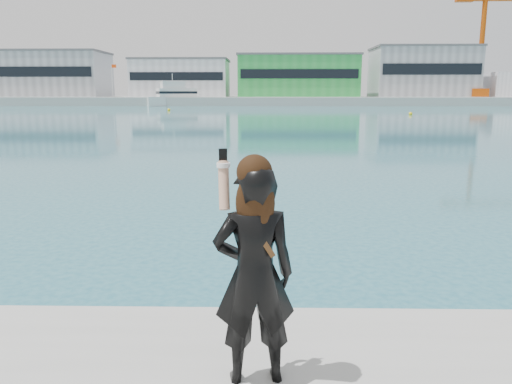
% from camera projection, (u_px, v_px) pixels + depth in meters
% --- Properties ---
extents(far_quay, '(320.00, 40.00, 2.00)m').
position_uv_depth(far_quay, '(266.00, 100.00, 131.77)').
color(far_quay, '#9E9E99').
rests_on(far_quay, ground).
extents(warehouse_grey_left, '(26.52, 16.36, 11.50)m').
position_uv_depth(warehouse_grey_left, '(55.00, 74.00, 129.52)').
color(warehouse_grey_left, gray).
rests_on(warehouse_grey_left, far_quay).
extents(warehouse_white, '(24.48, 15.35, 9.50)m').
position_uv_depth(warehouse_white, '(181.00, 78.00, 129.08)').
color(warehouse_white, silver).
rests_on(warehouse_white, far_quay).
extents(warehouse_green, '(30.60, 16.36, 10.50)m').
position_uv_depth(warehouse_green, '(297.00, 76.00, 128.41)').
color(warehouse_green, green).
rests_on(warehouse_green, far_quay).
extents(warehouse_grey_right, '(25.50, 15.35, 12.50)m').
position_uv_depth(warehouse_grey_right, '(422.00, 72.00, 127.60)').
color(warehouse_grey_right, gray).
rests_on(warehouse_grey_right, far_quay).
extents(ancillary_shed, '(12.00, 10.00, 6.00)m').
position_uv_depth(ancillary_shed, '(511.00, 85.00, 125.87)').
color(ancillary_shed, silver).
rests_on(ancillary_shed, far_quay).
extents(dock_crane, '(23.00, 4.00, 24.00)m').
position_uv_depth(dock_crane, '(487.00, 42.00, 120.15)').
color(dock_crane, '#C0480B').
rests_on(dock_crane, far_quay).
extents(flagpole_left, '(1.28, 0.16, 8.00)m').
position_uv_depth(flagpole_left, '(112.00, 78.00, 122.59)').
color(flagpole_left, silver).
rests_on(flagpole_left, far_quay).
extents(flagpole_right, '(1.28, 0.16, 8.00)m').
position_uv_depth(flagpole_right, '(357.00, 78.00, 121.44)').
color(flagpole_right, silver).
rests_on(flagpole_right, far_quay).
extents(motor_yacht, '(16.10, 10.55, 7.34)m').
position_uv_depth(motor_yacht, '(178.00, 97.00, 115.74)').
color(motor_yacht, silver).
rests_on(motor_yacht, ground).
extents(buoy_near, '(0.50, 0.50, 0.50)m').
position_uv_depth(buoy_near, '(411.00, 115.00, 69.38)').
color(buoy_near, yellow).
rests_on(buoy_near, ground).
extents(buoy_far, '(0.50, 0.50, 0.50)m').
position_uv_depth(buoy_far, '(169.00, 111.00, 84.75)').
color(buoy_far, yellow).
rests_on(buoy_far, ground).
extents(woman, '(0.69, 0.50, 1.84)m').
position_uv_depth(woman, '(254.00, 269.00, 3.83)').
color(woman, black).
rests_on(woman, near_quay).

